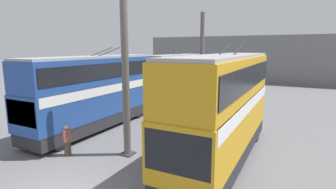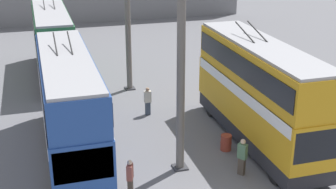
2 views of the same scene
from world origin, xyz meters
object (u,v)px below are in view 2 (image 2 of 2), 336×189
Objects in this scene: bus_right_far at (53,39)px; oil_drum at (226,143)px; bus_left_near at (260,88)px; person_aisle_midway at (148,100)px; bus_right_mid at (69,101)px; person_by_right_row at (130,177)px; person_by_left_row at (242,156)px.

bus_right_far is 13.03× the size of oil_drum.
bus_left_near is 6.28× the size of person_aisle_midway.
person_by_right_row is at bearing -155.35° from bus_right_mid.
person_by_left_row is at bearing 24.02° from person_by_right_row.
person_aisle_midway reaches higher than person_by_right_row.
bus_left_near is at bearing 44.39° from person_by_right_row.
bus_left_near is 1.00× the size of bus_right_mid.
person_by_left_row is 5.27m from person_by_right_row.
person_aisle_midway is (-9.07, -4.82, -1.89)m from bus_right_far.
bus_left_near reaches higher than bus_right_mid.
oil_drum is at bearing 28.34° from person_aisle_midway.
person_by_left_row is (-17.06, -7.25, -1.84)m from bus_right_far.
person_by_right_row is at bearing -173.43° from bus_right_far.
bus_right_far reaches higher than oil_drum.
bus_right_mid is 6.49m from person_aisle_midway.
bus_right_far is at bearing 27.25° from oil_drum.
person_by_right_row is 6.16m from oil_drum.
person_aisle_midway is 8.35m from person_by_left_row.
bus_right_mid is (1.23, 9.43, -0.13)m from bus_left_near.
bus_left_near is at bearing -97.44° from bus_right_mid.
bus_right_far is at bearing 79.00° from person_by_left_row.
bus_left_near is 17.02m from bus_right_far.
oil_drum is (-14.60, -7.52, -2.39)m from bus_right_far.
bus_left_near reaches higher than person_aisle_midway.
bus_left_near reaches higher than person_by_left_row.
bus_right_mid is 13.17× the size of oil_drum.
person_by_right_row is at bearing -16.75° from person_aisle_midway.
person_by_left_row is 2.53m from oil_drum.
person_by_left_row is at bearing -156.97° from bus_right_far.
person_by_right_row is (-17.26, -1.99, -1.92)m from bus_right_far.
bus_right_far is at bearing 118.34° from person_by_right_row.
person_by_left_row is 1.08× the size of person_by_right_row.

